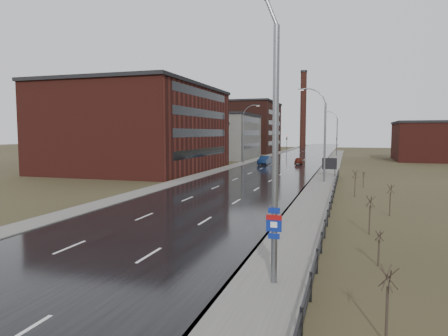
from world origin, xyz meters
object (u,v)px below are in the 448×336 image
Objects in this scene: billboard at (329,164)px; car_near at (265,161)px; streetlight_main at (267,132)px; car_far at (299,161)px.

car_near is at bearing 125.60° from billboard.
streetlight_main reaches higher than car_near.
streetlight_main is 2.47× the size of car_near.
streetlight_main is at bearing -76.61° from car_near.
car_far is (-6.64, 21.16, -1.09)m from billboard.
streetlight_main is at bearing -90.88° from billboard.
car_far is at bearing 33.53° from car_near.
billboard is at bearing 102.20° from car_far.
billboard is at bearing 89.12° from streetlight_main.
car_far is (5.90, 3.64, -0.16)m from car_near.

